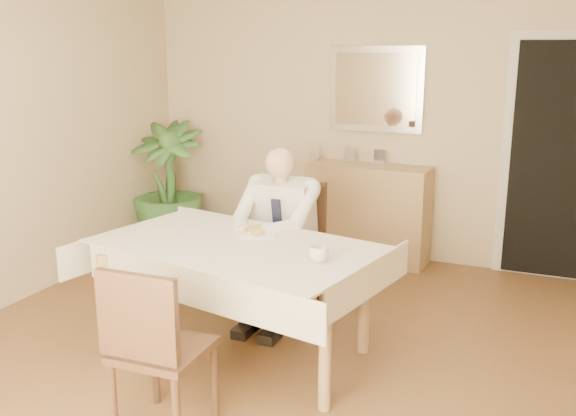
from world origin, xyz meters
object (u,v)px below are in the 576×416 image
at_px(dining_table, 236,257).
at_px(seated_man, 275,229).
at_px(chair_near, 153,343).
at_px(coffee_mug, 319,254).
at_px(chair_far, 291,238).
at_px(sideboard, 367,213).
at_px(potted_palm, 168,185).

xyz_separation_m(dining_table, seated_man, (0.00, 0.59, 0.02)).
bearing_deg(dining_table, seated_man, 101.84).
xyz_separation_m(chair_near, coffee_mug, (0.56, 0.81, 0.28)).
relative_size(chair_far, sideboard, 0.86).
bearing_deg(seated_man, coffee_mug, -50.58).
bearing_deg(potted_palm, chair_far, -29.30).
bearing_deg(chair_near, potted_palm, 120.32).
height_order(chair_far, coffee_mug, chair_far).
distance_m(chair_near, seated_man, 1.54).
relative_size(seated_man, sideboard, 1.12).
bearing_deg(chair_far, seated_man, -96.02).
distance_m(dining_table, coffee_mug, 0.61).
relative_size(chair_near, seated_man, 0.73).
height_order(sideboard, potted_palm, potted_palm).
bearing_deg(sideboard, potted_palm, -166.24).
xyz_separation_m(coffee_mug, potted_palm, (-2.28, 1.96, -0.18)).
distance_m(dining_table, chair_near, 0.95).
xyz_separation_m(chair_far, chair_near, (0.02, -1.82, -0.03)).
bearing_deg(sideboard, chair_near, -90.26).
xyz_separation_m(seated_man, potted_palm, (-1.69, 1.24, -0.08)).
height_order(dining_table, potted_palm, potted_palm).
height_order(coffee_mug, potted_palm, potted_palm).
bearing_deg(chair_near, dining_table, 89.97).
distance_m(seated_man, coffee_mug, 0.93).
height_order(chair_near, sideboard, chair_near).
bearing_deg(chair_far, chair_near, -95.27).
relative_size(dining_table, chair_far, 2.02).
relative_size(chair_near, potted_palm, 0.74).
bearing_deg(seated_man, sideboard, 82.29).
height_order(chair_near, coffee_mug, chair_near).
bearing_deg(coffee_mug, chair_near, -124.81).
bearing_deg(chair_near, seated_man, 89.40).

